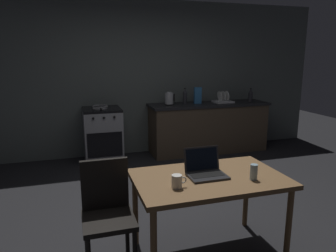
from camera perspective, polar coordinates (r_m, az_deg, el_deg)
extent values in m
plane|color=black|center=(3.67, 2.14, -15.37)|extent=(12.00, 12.00, 0.00)
cube|color=#545B59|center=(5.70, -3.11, 8.54)|extent=(6.40, 0.10, 2.65)
cube|color=#4C3D2D|center=(5.82, 7.21, -0.43)|extent=(2.10, 0.60, 0.85)
cube|color=black|center=(5.74, 7.33, 3.89)|extent=(2.16, 0.64, 0.04)
cube|color=gray|center=(5.34, -11.61, -1.76)|extent=(0.60, 0.60, 0.85)
cube|color=black|center=(5.25, -11.82, 2.93)|extent=(0.60, 0.60, 0.04)
cube|color=black|center=(5.07, -11.23, -3.33)|extent=(0.54, 0.01, 0.39)
cylinder|color=black|center=(4.95, -13.27, 1.33)|extent=(0.04, 0.02, 0.04)
cylinder|color=black|center=(4.96, -11.42, 1.45)|extent=(0.04, 0.02, 0.04)
cylinder|color=black|center=(4.98, -9.59, 1.56)|extent=(0.04, 0.02, 0.04)
cube|color=brown|center=(2.73, 7.38, -9.38)|extent=(1.26, 0.78, 0.04)
cylinder|color=brown|center=(2.45, -2.57, -21.60)|extent=(0.05, 0.05, 0.68)
cylinder|color=brown|center=(2.91, 20.80, -16.57)|extent=(0.05, 0.05, 0.68)
cylinder|color=brown|center=(3.01, -5.88, -14.74)|extent=(0.05, 0.05, 0.68)
cylinder|color=brown|center=(3.39, 13.85, -11.78)|extent=(0.05, 0.05, 0.68)
cube|color=black|center=(2.62, -10.62, -16.29)|extent=(0.40, 0.40, 0.04)
cube|color=black|center=(2.68, -11.28, -10.15)|extent=(0.38, 0.04, 0.42)
cylinder|color=black|center=(2.88, -14.40, -19.21)|extent=(0.04, 0.04, 0.44)
cylinder|color=black|center=(2.90, -7.32, -18.57)|extent=(0.04, 0.04, 0.44)
cube|color=#232326|center=(2.70, 7.10, -8.94)|extent=(0.32, 0.22, 0.02)
cube|color=black|center=(2.71, 6.97, -8.63)|extent=(0.28, 0.12, 0.00)
cube|color=#232326|center=(2.78, 6.05, -5.86)|extent=(0.32, 0.05, 0.21)
cube|color=black|center=(2.77, 6.09, -5.91)|extent=(0.29, 0.04, 0.18)
cylinder|color=black|center=(5.47, 0.20, 3.89)|extent=(0.15, 0.15, 0.02)
cylinder|color=#B2B5BA|center=(5.46, 0.20, 4.97)|extent=(0.15, 0.15, 0.19)
cylinder|color=#B2B5BA|center=(5.45, 0.21, 6.03)|extent=(0.09, 0.09, 0.02)
cube|color=black|center=(5.48, 1.08, 5.10)|extent=(0.02, 0.02, 0.13)
cylinder|color=#2D2D33|center=(6.06, 14.57, 5.04)|extent=(0.08, 0.08, 0.17)
cone|color=#2D2D33|center=(6.05, 14.63, 6.11)|extent=(0.08, 0.08, 0.06)
cylinder|color=black|center=(6.05, 14.65, 6.49)|extent=(0.03, 0.03, 0.02)
cylinder|color=gray|center=(5.23, -12.10, 3.16)|extent=(0.24, 0.24, 0.01)
torus|color=gray|center=(5.22, -12.11, 3.49)|extent=(0.26, 0.26, 0.02)
cylinder|color=black|center=(5.02, -11.88, 2.95)|extent=(0.02, 0.18, 0.02)
cylinder|color=silver|center=(2.47, 1.59, -9.92)|extent=(0.08, 0.08, 0.10)
torus|color=silver|center=(2.48, 2.75, -9.67)|extent=(0.05, 0.01, 0.05)
cylinder|color=#99B7C6|center=(2.71, 15.14, -7.99)|extent=(0.06, 0.06, 0.13)
cube|color=#3372B2|center=(5.65, 5.35, 5.49)|extent=(0.13, 0.05, 0.29)
cube|color=silver|center=(5.86, 9.85, 4.32)|extent=(0.34, 0.26, 0.03)
cylinder|color=white|center=(5.81, 9.28, 5.33)|extent=(0.04, 0.18, 0.18)
cylinder|color=white|center=(5.84, 9.89, 5.34)|extent=(0.04, 0.18, 0.18)
cylinder|color=white|center=(5.88, 10.50, 5.36)|extent=(0.04, 0.18, 0.18)
cylinder|color=#2D2D33|center=(5.64, 3.05, 5.03)|extent=(0.08, 0.08, 0.20)
cone|color=#2D2D33|center=(5.62, 3.07, 6.34)|extent=(0.08, 0.08, 0.06)
cylinder|color=black|center=(5.62, 3.07, 6.74)|extent=(0.03, 0.03, 0.02)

